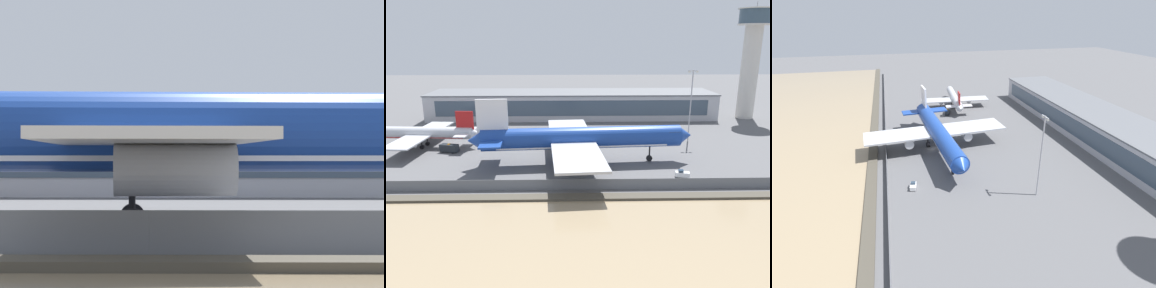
{
  "view_description": "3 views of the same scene",
  "coord_description": "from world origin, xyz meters",
  "views": [
    {
      "loc": [
        2.83,
        -61.54,
        5.08
      ],
      "look_at": [
        1.83,
        5.18,
        6.04
      ],
      "focal_mm": 85.0,
      "sensor_mm": 36.0,
      "label": 1
    },
    {
      "loc": [
        -2.25,
        -90.81,
        31.35
      ],
      "look_at": [
        0.4,
        11.72,
        2.41
      ],
      "focal_mm": 35.0,
      "sensor_mm": 36.0,
      "label": 2
    },
    {
      "loc": [
        95.98,
        -12.67,
        45.62
      ],
      "look_at": [
        4.79,
        10.24,
        2.8
      ],
      "focal_mm": 28.0,
      "sensor_mm": 36.0,
      "label": 3
    }
  ],
  "objects": [
    {
      "name": "passenger_jet_silver",
      "position": [
        -47.28,
        18.33,
        4.23
      ],
      "size": [
        38.92,
        33.56,
        11.08
      ],
      "color": "silver",
      "rests_on": "ground"
    },
    {
      "name": "control_tower",
      "position": [
        69.96,
        58.6,
        26.01
      ],
      "size": [
        13.41,
        13.41,
        45.1
      ],
      "color": "beige",
      "rests_on": "ground"
    },
    {
      "name": "cargo_jet_blue",
      "position": [
        0.47,
        1.76,
        6.6
      ],
      "size": [
        57.96,
        49.7,
        17.29
      ],
      "color": "#193D93",
      "rests_on": "ground"
    },
    {
      "name": "ground_plane",
      "position": [
        0.0,
        0.0,
        0.0
      ],
      "size": [
        500.0,
        500.0,
        0.0
      ],
      "primitive_type": "plane",
      "color": "#565659"
    },
    {
      "name": "baggage_tug",
      "position": [
        24.3,
        -9.15,
        0.81
      ],
      "size": [
        3.43,
        2.14,
        1.8
      ],
      "color": "white",
      "rests_on": "ground"
    },
    {
      "name": "shoreline_seawall",
      "position": [
        0.0,
        -20.5,
        0.25
      ],
      "size": [
        320.0,
        3.0,
        0.5
      ],
      "color": "#474238",
      "rests_on": "ground"
    },
    {
      "name": "terminal_building",
      "position": [
        -0.69,
        62.63,
        5.21
      ],
      "size": [
        115.06,
        22.27,
        10.41
      ],
      "color": "#B2B2B7",
      "rests_on": "ground"
    },
    {
      "name": "perimeter_fence",
      "position": [
        0.0,
        -16.0,
        1.2
      ],
      "size": [
        280.0,
        0.1,
        2.41
      ],
      "color": "slate",
      "rests_on": "ground"
    },
    {
      "name": "ops_van",
      "position": [
        -36.28,
        12.55,
        1.28
      ],
      "size": [
        5.57,
        3.42,
        2.48
      ],
      "color": "#1E2328",
      "rests_on": "ground"
    },
    {
      "name": "apron_light_mast_apron_west",
      "position": [
        35.45,
        22.5,
        12.43
      ],
      "size": [
        3.2,
        0.4,
        22.28
      ],
      "color": "#A8A8AD",
      "rests_on": "ground"
    }
  ]
}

